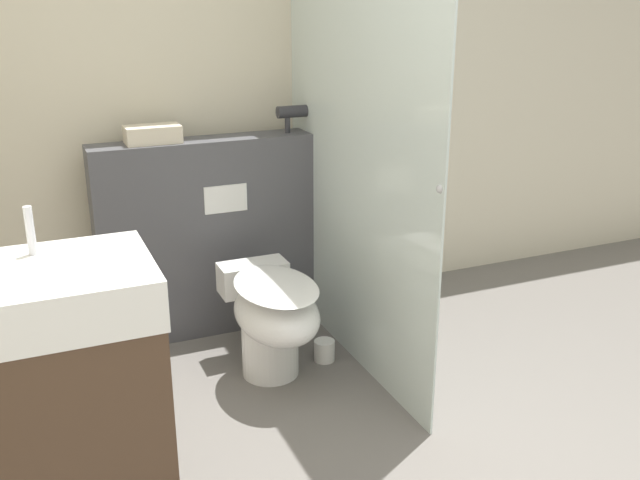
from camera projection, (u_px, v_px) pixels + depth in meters
wall_back at (222, 88)px, 3.72m from camera, size 8.00×0.06×2.50m
partition_panel at (222, 235)px, 3.73m from camera, size 1.28×0.21×1.03m
shower_glass at (354, 141)px, 3.24m from camera, size 0.04×1.52×2.16m
toilet at (272, 316)px, 3.27m from camera, size 0.36×0.68×0.50m
sink_vanity at (59, 433)px, 2.05m from camera, size 0.60×0.45×1.17m
hair_drier at (295, 112)px, 3.68m from camera, size 0.21×0.06×0.14m
folded_towel at (153, 134)px, 3.43m from camera, size 0.26×0.15×0.08m
spare_toilet_roll at (324, 350)px, 3.51m from camera, size 0.10×0.10×0.11m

